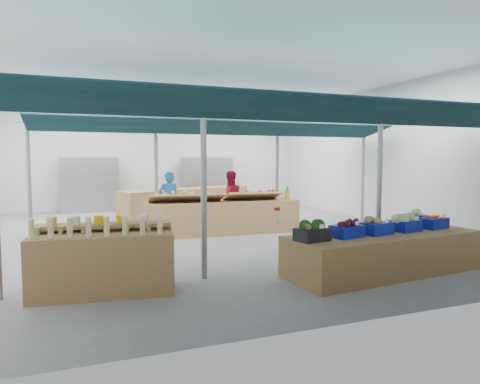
{
  "coord_description": "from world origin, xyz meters",
  "views": [
    {
      "loc": [
        -2.92,
        -10.71,
        1.98
      ],
      "look_at": [
        0.55,
        -1.6,
        1.22
      ],
      "focal_mm": 32.0,
      "sensor_mm": 36.0,
      "label": 1
    }
  ],
  "objects_px": {
    "bottle_shelf": "(104,260)",
    "vendor_right": "(230,199)",
    "veg_counter": "(384,253)",
    "fruit_counter": "(222,217)",
    "crate_stack": "(366,237)",
    "vendor_left": "(169,201)"
  },
  "relations": [
    {
      "from": "veg_counter",
      "to": "vendor_right",
      "type": "distance_m",
      "value": 5.9
    },
    {
      "from": "bottle_shelf",
      "to": "veg_counter",
      "type": "height_order",
      "value": "bottle_shelf"
    },
    {
      "from": "fruit_counter",
      "to": "veg_counter",
      "type": "bearing_deg",
      "value": -71.45
    },
    {
      "from": "fruit_counter",
      "to": "crate_stack",
      "type": "distance_m",
      "value": 3.84
    },
    {
      "from": "bottle_shelf",
      "to": "veg_counter",
      "type": "xyz_separation_m",
      "value": [
        4.61,
        -0.62,
        -0.13
      ]
    },
    {
      "from": "veg_counter",
      "to": "crate_stack",
      "type": "xyz_separation_m",
      "value": [
        0.81,
        1.58,
        -0.05
      ]
    },
    {
      "from": "crate_stack",
      "to": "vendor_right",
      "type": "height_order",
      "value": "vendor_right"
    },
    {
      "from": "vendor_left",
      "to": "veg_counter",
      "type": "bearing_deg",
      "value": 116.15
    },
    {
      "from": "fruit_counter",
      "to": "vendor_right",
      "type": "relative_size",
      "value": 2.5
    },
    {
      "from": "bottle_shelf",
      "to": "fruit_counter",
      "type": "height_order",
      "value": "bottle_shelf"
    },
    {
      "from": "veg_counter",
      "to": "vendor_left",
      "type": "height_order",
      "value": "vendor_left"
    },
    {
      "from": "bottle_shelf",
      "to": "fruit_counter",
      "type": "bearing_deg",
      "value": 59.84
    },
    {
      "from": "vendor_left",
      "to": "vendor_right",
      "type": "xyz_separation_m",
      "value": [
        1.8,
        0.0,
        0.0
      ]
    },
    {
      "from": "veg_counter",
      "to": "fruit_counter",
      "type": "bearing_deg",
      "value": 100.69
    },
    {
      "from": "bottle_shelf",
      "to": "vendor_right",
      "type": "relative_size",
      "value": 1.31
    },
    {
      "from": "veg_counter",
      "to": "fruit_counter",
      "type": "height_order",
      "value": "fruit_counter"
    },
    {
      "from": "crate_stack",
      "to": "veg_counter",
      "type": "bearing_deg",
      "value": -117.13
    },
    {
      "from": "bottle_shelf",
      "to": "vendor_left",
      "type": "bearing_deg",
      "value": 76.71
    },
    {
      "from": "crate_stack",
      "to": "vendor_right",
      "type": "distance_m",
      "value": 4.56
    },
    {
      "from": "bottle_shelf",
      "to": "vendor_right",
      "type": "bearing_deg",
      "value": 61.67
    },
    {
      "from": "veg_counter",
      "to": "fruit_counter",
      "type": "distance_m",
      "value": 4.93
    },
    {
      "from": "fruit_counter",
      "to": "crate_stack",
      "type": "bearing_deg",
      "value": -52.88
    }
  ]
}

